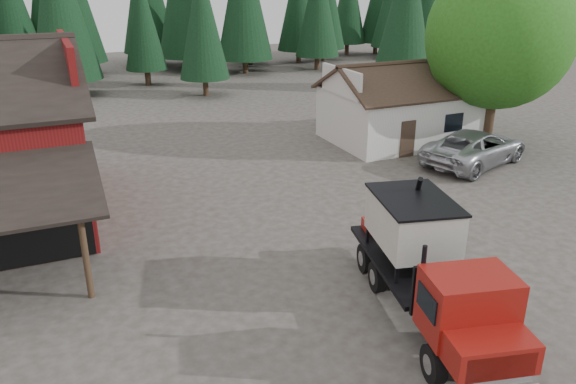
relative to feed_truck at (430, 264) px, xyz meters
name	(u,v)px	position (x,y,z in m)	size (l,w,h in m)	color
ground	(284,291)	(-3.23, 2.85, -1.71)	(120.00, 120.00, 0.00)	#423B34
farmhouse	(400,112)	(9.77, 15.85, -0.04)	(8.60, 6.42, 4.65)	silver
deciduous_tree	(500,40)	(13.78, 12.82, 4.20)	(8.00, 8.00, 10.20)	#382619
conifer_backdrop	(110,77)	(-3.23, 44.85, -1.71)	(76.00, 16.00, 16.00)	black
near_pine_b	(202,20)	(2.77, 32.85, 4.18)	(3.96, 3.96, 10.40)	#382619
near_pine_c	(406,4)	(18.77, 28.85, 5.19)	(4.84, 4.84, 12.40)	#382619
feed_truck	(430,264)	(0.00, 0.00, 0.00)	(3.97, 8.36, 3.65)	black
silver_car	(475,147)	(10.77, 10.40, -0.80)	(3.00, 6.52, 1.81)	#B5B7BE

